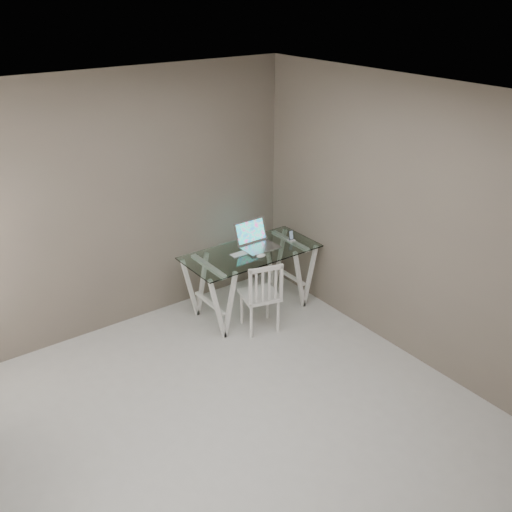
{
  "coord_description": "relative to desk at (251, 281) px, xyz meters",
  "views": [
    {
      "loc": [
        -2.07,
        -2.99,
        3.41
      ],
      "look_at": [
        1.05,
        1.3,
        0.85
      ],
      "focal_mm": 40.0,
      "sensor_mm": 36.0,
      "label": 1
    }
  ],
  "objects": [
    {
      "name": "chair",
      "position": [
        -0.15,
        -0.41,
        0.07
      ],
      "size": [
        0.46,
        0.46,
        0.82
      ],
      "rotation": [
        0.0,
        0.0,
        -0.27
      ],
      "color": "silver",
      "rests_on": "ground"
    },
    {
      "name": "laptop",
      "position": [
        0.13,
        0.08,
        0.43
      ],
      "size": [
        0.4,
        0.36,
        0.27
      ],
      "color": "#B4B4B8",
      "rests_on": "desk"
    },
    {
      "name": "phone_dock",
      "position": [
        0.54,
        -0.04,
        0.4
      ],
      "size": [
        0.07,
        0.07,
        0.13
      ],
      "color": "white",
      "rests_on": "desk"
    },
    {
      "name": "desk",
      "position": [
        0.0,
        0.0,
        0.0
      ],
      "size": [
        1.5,
        0.7,
        0.75
      ],
      "color": "silver",
      "rests_on": "ground"
    },
    {
      "name": "room",
      "position": [
        -1.26,
        -1.58,
        1.33
      ],
      "size": [
        4.5,
        4.52,
        2.71
      ],
      "color": "#BCB9B4",
      "rests_on": "ground"
    },
    {
      "name": "mouse",
      "position": [
        0.01,
        -0.18,
        0.38
      ],
      "size": [
        0.11,
        0.07,
        0.04
      ],
      "primitive_type": "ellipsoid",
      "color": "white",
      "rests_on": "desk"
    },
    {
      "name": "keyboard",
      "position": [
        -0.12,
        0.01,
        0.37
      ],
      "size": [
        0.25,
        0.11,
        0.01
      ],
      "primitive_type": "cube",
      "color": "silver",
      "rests_on": "desk"
    }
  ]
}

